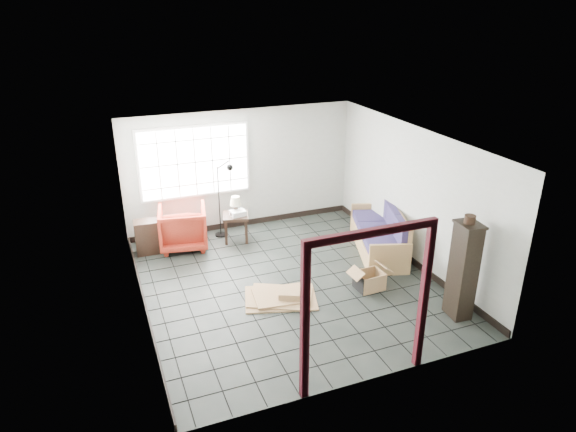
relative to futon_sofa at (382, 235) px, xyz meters
name	(u,v)px	position (x,y,z in m)	size (l,w,h in m)	color
ground	(288,283)	(-2.21, -0.52, -0.33)	(5.50, 5.50, 0.00)	black
room_shell	(288,194)	(-2.21, -0.49, 1.35)	(5.02, 5.52, 2.61)	#A7ACA5
window_panel	(195,162)	(-3.21, 2.18, 1.27)	(2.32, 0.08, 1.52)	silver
doorway_trim	(369,289)	(-2.21, -3.22, 1.05)	(1.80, 0.08, 2.20)	#3E0E16
futon_sofa	(382,235)	(0.00, 0.00, 0.00)	(1.39, 2.20, 0.91)	#A8824C
armchair	(183,225)	(-3.65, 1.62, 0.15)	(0.92, 0.86, 0.95)	maroon
side_table	(236,219)	(-2.57, 1.54, 0.14)	(0.64, 0.64, 0.57)	black
table_lamp	(236,202)	(-2.54, 1.60, 0.51)	(0.26, 0.26, 0.38)	black
projector	(238,213)	(-2.54, 1.48, 0.30)	(0.32, 0.26, 0.11)	silver
floor_lamp	(225,197)	(-2.70, 1.85, 0.55)	(0.47, 0.29, 1.65)	black
console_shelf	(158,235)	(-4.16, 1.62, 0.01)	(0.89, 0.37, 0.68)	black
tall_shelf	(463,270)	(-0.06, -2.45, 0.49)	(0.37, 0.46, 1.60)	black
pot	(470,219)	(-0.07, -2.44, 1.34)	(0.20, 0.20, 0.13)	black
open_box	(369,280)	(-0.96, -1.21, -0.17)	(0.77, 0.40, 0.43)	#987249
cardboard_pile	(282,297)	(-2.51, -0.98, -0.28)	(1.38, 1.17, 0.17)	#987249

